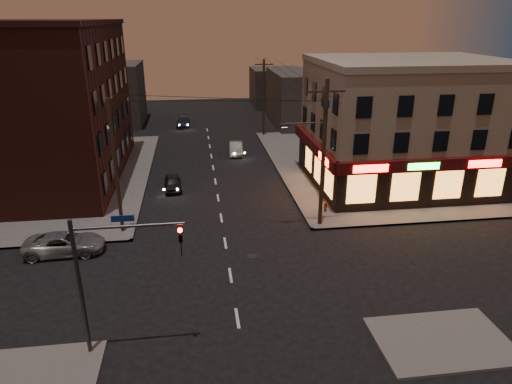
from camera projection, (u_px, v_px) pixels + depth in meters
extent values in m
plane|color=black|center=(230.00, 275.00, 25.96)|extent=(120.00, 120.00, 0.00)
cube|color=#514F4C|center=(393.00, 163.00, 45.78)|extent=(24.00, 28.00, 0.15)
cube|color=#514F4C|center=(14.00, 179.00, 41.22)|extent=(24.00, 28.00, 0.15)
cube|color=tan|center=(404.00, 125.00, 38.62)|extent=(15.00, 12.00, 10.00)
cube|color=tan|center=(412.00, 61.00, 36.74)|extent=(15.20, 12.20, 0.50)
cube|color=black|center=(433.00, 186.00, 34.31)|extent=(15.12, 0.25, 3.40)
cube|color=black|center=(317.00, 166.00, 38.86)|extent=(0.25, 12.12, 3.40)
cube|color=#3F0A0A|center=(439.00, 164.00, 33.38)|extent=(15.60, 0.50, 0.90)
cube|color=#3F0A0A|center=(314.00, 146.00, 38.18)|extent=(0.50, 12.60, 0.90)
cube|color=#FF140C|center=(371.00, 169.00, 32.46)|extent=(2.60, 0.06, 0.55)
cube|color=#FF140C|center=(485.00, 164.00, 33.58)|extent=(2.60, 0.06, 0.55)
cube|color=#26FF3F|center=(424.00, 166.00, 32.97)|extent=(2.40, 0.06, 0.50)
cube|color=#FF140C|center=(323.00, 159.00, 34.63)|extent=(0.06, 2.60, 0.55)
cube|color=orange|center=(427.00, 186.00, 34.06)|extent=(12.40, 0.08, 2.20)
cube|color=orange|center=(318.00, 169.00, 37.88)|extent=(0.08, 8.40, 2.20)
cube|color=#411A14|center=(43.00, 105.00, 39.30)|extent=(12.00, 20.00, 13.00)
cube|color=#3F3D3A|center=(310.00, 98.00, 61.61)|extent=(10.00, 12.00, 7.00)
cube|color=#3F3D3A|center=(108.00, 94.00, 61.70)|extent=(9.00, 10.00, 8.00)
cube|color=#3F3D3A|center=(277.00, 87.00, 74.48)|extent=(8.00, 8.00, 6.00)
cylinder|color=#382619|center=(323.00, 155.00, 30.34)|extent=(0.28, 0.28, 10.00)
cube|color=#382619|center=(327.00, 91.00, 28.83)|extent=(2.40, 0.12, 0.12)
cylinder|color=#333538|center=(326.00, 104.00, 29.11)|extent=(0.44, 0.44, 0.50)
cylinder|color=#333538|center=(306.00, 123.00, 29.38)|extent=(2.60, 0.10, 0.10)
cube|color=#333538|center=(284.00, 125.00, 29.24)|extent=(0.60, 0.25, 0.18)
cube|color=#FFD88C|center=(284.00, 127.00, 29.27)|extent=(0.35, 0.15, 0.04)
cylinder|color=#382619|center=(264.00, 98.00, 54.74)|extent=(0.26, 0.26, 9.00)
cylinder|color=#382619|center=(116.00, 168.00, 29.44)|extent=(0.24, 0.24, 9.00)
cylinder|color=#333538|center=(81.00, 291.00, 18.80)|extent=(0.18, 0.18, 6.40)
cylinder|color=#333538|center=(129.00, 226.00, 18.07)|extent=(4.40, 0.12, 0.12)
imported|color=black|center=(180.00, 235.00, 18.50)|extent=(0.16, 0.20, 1.00)
sphere|color=#FF0C05|center=(180.00, 230.00, 18.30)|extent=(0.20, 0.20, 0.20)
cube|color=navy|center=(123.00, 218.00, 17.92)|extent=(0.90, 0.05, 0.25)
imported|color=gray|center=(64.00, 244.00, 28.16)|extent=(4.83, 2.30, 1.33)
imported|color=black|center=(173.00, 183.00, 38.64)|extent=(1.66, 3.60, 1.20)
imported|color=slate|center=(236.00, 148.00, 48.65)|extent=(1.69, 4.02, 1.29)
imported|color=#171F2E|center=(183.00, 122.00, 61.04)|extent=(1.85, 4.21, 1.20)
cylinder|color=maroon|center=(325.00, 208.00, 34.04)|extent=(0.25, 0.25, 0.58)
sphere|color=maroon|center=(326.00, 204.00, 33.92)|extent=(0.23, 0.23, 0.23)
cylinder|color=maroon|center=(325.00, 206.00, 34.00)|extent=(0.33, 0.18, 0.12)
cylinder|color=maroon|center=(325.00, 206.00, 34.00)|extent=(0.18, 0.33, 0.12)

